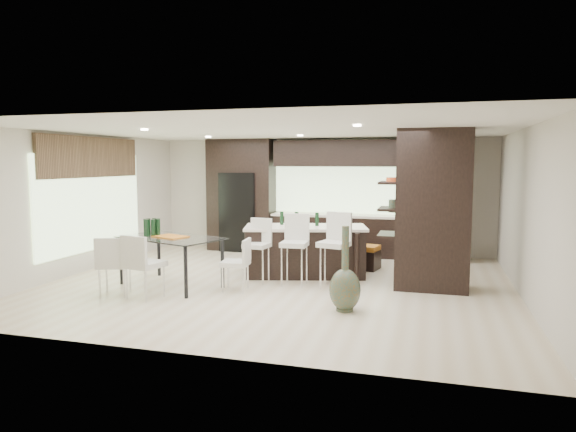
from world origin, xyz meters
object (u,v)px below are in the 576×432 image
(stool_left, at_px, (257,257))
(stool_mid, at_px, (294,257))
(kitchen_island, at_px, (305,251))
(stool_right, at_px, (334,258))
(bench, at_px, (348,256))
(floor_vase, at_px, (345,269))
(dining_table, at_px, (171,262))
(chair_far, at_px, (115,268))
(chair_end, at_px, (235,267))
(chair_near, at_px, (145,269))

(stool_left, bearing_deg, stool_mid, 5.91)
(kitchen_island, distance_m, stool_right, 1.08)
(stool_mid, height_order, bench, stool_mid)
(floor_vase, bearing_deg, bench, 98.13)
(dining_table, xyz_separation_m, chair_far, (-0.56, -0.83, 0.02))
(kitchen_island, relative_size, stool_left, 2.46)
(stool_left, distance_m, stool_right, 1.40)
(stool_left, xyz_separation_m, bench, (1.37, 1.77, -0.22))
(stool_mid, bearing_deg, chair_far, -152.77)
(stool_mid, height_order, stool_right, stool_right)
(bench, relative_size, chair_end, 1.55)
(stool_mid, height_order, chair_end, stool_mid)
(floor_vase, bearing_deg, stool_mid, 130.16)
(kitchen_island, height_order, chair_near, kitchen_island)
(stool_right, bearing_deg, dining_table, -152.34)
(kitchen_island, relative_size, stool_mid, 2.26)
(floor_vase, distance_m, chair_near, 3.17)
(stool_mid, bearing_deg, dining_table, -164.75)
(chair_far, bearing_deg, stool_left, 18.74)
(floor_vase, xyz_separation_m, dining_table, (-3.16, 0.68, -0.19))
(stool_mid, distance_m, chair_far, 2.99)
(stool_right, relative_size, chair_far, 1.17)
(stool_right, height_order, chair_near, stool_right)
(bench, height_order, chair_end, chair_end)
(stool_left, bearing_deg, bench, 59.72)
(stool_right, bearing_deg, floor_vase, -57.74)
(dining_table, bearing_deg, floor_vase, 7.67)
(kitchen_island, xyz_separation_m, bench, (0.67, 0.98, -0.23))
(kitchen_island, xyz_separation_m, chair_end, (-0.85, -1.45, -0.07))
(bench, xyz_separation_m, chair_end, (-1.52, -2.43, 0.16))
(kitchen_island, relative_size, bench, 1.81)
(kitchen_island, xyz_separation_m, chair_far, (-2.61, -2.28, -0.03))
(stool_left, bearing_deg, dining_table, -146.61)
(stool_left, height_order, chair_near, chair_near)
(stool_mid, xyz_separation_m, chair_end, (-0.85, -0.64, -0.10))
(chair_end, bearing_deg, stool_right, -74.16)
(bench, bearing_deg, dining_table, -125.89)
(stool_right, relative_size, bench, 0.83)
(stool_right, xyz_separation_m, dining_table, (-2.75, -0.63, -0.09))
(chair_end, bearing_deg, stool_mid, -59.42)
(bench, height_order, floor_vase, floor_vase)
(kitchen_island, distance_m, stool_left, 1.06)
(chair_far, bearing_deg, floor_vase, -16.81)
(dining_table, bearing_deg, bench, 61.54)
(stool_mid, bearing_deg, chair_near, -146.27)
(stool_left, relative_size, floor_vase, 0.74)
(dining_table, height_order, chair_far, chair_far)
(stool_left, height_order, stool_right, stool_right)
(stool_right, bearing_deg, chair_end, -143.13)
(stool_left, height_order, dining_table, stool_left)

